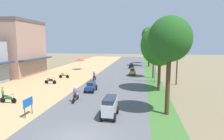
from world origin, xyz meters
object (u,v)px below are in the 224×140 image
Objects in this scene: car_van_silver at (110,106)px; motorbike_foreground_rider at (75,94)px; motorbike_ahead_second at (94,76)px; median_tree_third at (154,38)px; median_tree_second at (160,45)px; vendor_umbrella at (80,60)px; median_tree_fifth at (149,39)px; parked_motorbike_third at (64,75)px; streetlamp_mid at (151,50)px; utility_pole_near at (178,53)px; pedestrian_on_shoulder at (3,94)px; utility_pole_far at (162,47)px; median_tree_fourth at (150,35)px; parked_motorbike_second at (51,81)px; parked_motorbike_nearest at (8,98)px; car_hatchback_black at (131,65)px; street_signboard at (28,104)px; median_tree_nearest at (170,40)px; car_hatchback_yellow at (133,71)px; car_sedan_blue at (91,86)px; streetlamp_near at (156,52)px.

car_van_silver is 1.34× the size of motorbike_foreground_rider.
median_tree_third is at bearing 22.04° from motorbike_ahead_second.
median_tree_second is at bearing 34.54° from motorbike_foreground_rider.
car_van_silver is 15.04m from motorbike_ahead_second.
car_van_silver is at bearing -66.89° from vendor_umbrella.
car_van_silver is (-4.41, -41.01, -6.02)m from median_tree_fifth.
streetlamp_mid reaches higher than parked_motorbike_third.
pedestrian_on_shoulder is at bearing -148.93° from utility_pole_near.
utility_pole_near reaches higher than motorbike_ahead_second.
median_tree_fourth is at bearing -156.73° from utility_pole_far.
motorbike_foreground_rider is (-4.12, 3.44, -0.17)m from car_van_silver.
car_van_silver reaches higher than parked_motorbike_second.
motorbike_ahead_second reaches higher than parked_motorbike_nearest.
parked_motorbike_third is at bearing -126.18° from car_hatchback_black.
vendor_umbrella is at bearing 133.62° from median_tree_second.
street_signboard is at bearing -96.88° from motorbike_ahead_second.
median_tree_fourth reaches higher than median_tree_nearest.
parked_motorbike_second is at bearing -88.23° from vendor_umbrella.
parked_motorbike_third is 0.90× the size of car_hatchback_yellow.
parked_motorbike_nearest is at bearing -115.27° from motorbike_ahead_second.
street_signboard is 0.66× the size of car_sedan_blue.
vendor_umbrella is 1.40× the size of motorbike_foreground_rider.
parked_motorbike_third is at bearing 173.19° from utility_pole_near.
median_tree_third is at bearing -35.68° from car_hatchback_yellow.
median_tree_nearest is 0.92× the size of median_tree_fifth.
car_sedan_blue is at bearing -168.01° from median_tree_second.
parked_motorbike_nearest is 13.59m from parked_motorbike_third.
pedestrian_on_shoulder is 13.64m from motorbike_ahead_second.
parked_motorbike_nearest is 1.00× the size of motorbike_foreground_rider.
utility_pole_near is at bearing -33.93° from vendor_umbrella.
parked_motorbike_second is 34.14m from median_tree_fifth.
parked_motorbike_nearest is at bearing -118.26° from streetlamp_mid.
median_tree_third reaches higher than car_hatchback_yellow.
street_signboard is at bearing -107.56° from median_tree_fourth.
utility_pole_near is (2.99, -0.28, -0.03)m from streetlamp_near.
car_sedan_blue is (-8.09, -6.07, -3.89)m from streetlamp_near.
median_tree_fourth is 1.12× the size of median_tree_fifth.
street_signboard is 0.17× the size of median_tree_fifth.
vendor_umbrella is (-4.42, 26.69, 1.20)m from street_signboard.
median_tree_nearest is 3.59× the size of car_sedan_blue.
pedestrian_on_shoulder is 0.72× the size of car_sedan_blue.
car_van_silver is at bearing -92.32° from car_hatchback_yellow.
parked_motorbike_third is at bearing 103.07° from street_signboard.
car_hatchback_yellow is (-6.62, 7.05, -3.85)m from utility_pole_near.
car_sedan_blue is at bearing -49.26° from parked_motorbike_third.
car_hatchback_yellow is at bearing -99.93° from median_tree_fifth.
median_tree_nearest is at bearing 16.94° from car_van_silver.
motorbike_foreground_rider and motorbike_ahead_second have the same top height.
median_tree_fourth reaches higher than car_hatchback_yellow.
median_tree_fifth is 1.21× the size of streetlamp_mid.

